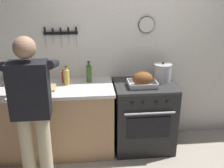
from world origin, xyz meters
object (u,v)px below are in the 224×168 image
Objects in this scene: bottle_vinegar at (11,77)px; bottle_cooking_oil at (67,77)px; bottle_olive_oil at (89,73)px; stove at (143,116)px; roasting_pan at (143,80)px; cutting_board at (41,88)px; person_cook at (32,107)px; stock_pot at (162,73)px; bottle_hot_sauce at (63,77)px.

bottle_vinegar reaches higher than bottle_cooking_oil.
bottle_cooking_oil is at bearing -4.12° from bottle_vinegar.
bottle_olive_oil is 0.29m from bottle_cooking_oil.
bottle_cooking_oil is at bearing 175.45° from stove.
roasting_pan reaches higher than cutting_board.
stove is at bearing -57.84° from person_cook.
stock_pot is 1.22m from bottle_cooking_oil.
roasting_pan is (1.24, 0.57, 0.03)m from person_cook.
stock_pot is (0.24, 0.08, 0.57)m from stove.
bottle_vinegar is 0.69m from bottle_cooking_oil.
bottle_cooking_oil is (0.31, 0.11, 0.09)m from cutting_board.
bottle_cooking_oil is at bearing -179.69° from stock_pot.
person_cook is 0.86m from bottle_hot_sauce.
bottle_olive_oil is at bearing 16.39° from bottle_cooking_oil.
person_cook is 0.61m from cutting_board.
person_cook is at bearing -154.57° from stock_pot.
roasting_pan is at bearing -121.65° from stove.
person_cook is at bearing -89.58° from cutting_board.
roasting_pan is at bearing -14.22° from bottle_hot_sauce.
bottle_cooking_oil reaches higher than cutting_board.
roasting_pan reaches higher than bottle_hot_sauce.
bottle_hot_sauce is (0.64, 0.05, -0.04)m from bottle_vinegar.
person_cook is 4.61× the size of cutting_board.
bottle_olive_oil is at bearing 17.75° from cutting_board.
bottle_cooking_oil reaches higher than stove.
bottle_olive_oil is at bearing 175.41° from stock_pot.
bottle_hot_sauce is at bearing 170.37° from stove.
bottle_cooking_oil is at bearing -63.60° from bottle_hot_sauce.
roasting_pan is 2.03× the size of bottle_hot_sauce.
bottle_hot_sauce is (0.26, 0.20, 0.06)m from cutting_board.
stove is at bearing 58.35° from roasting_pan.
stock_pot is 1.27m from bottle_hot_sauce.
stove is 3.29× the size of bottle_olive_oil.
cutting_board reaches higher than stove.
stove is 5.20× the size of bottle_hot_sauce.
stock_pot reaches higher than roasting_pan.
roasting_pan is 1.01m from bottle_hot_sauce.
stove is 1.37m from cutting_board.
roasting_pan reaches higher than stove.
person_cook reaches higher than bottle_olive_oil.
stove is at bearing -160.93° from stock_pot.
bottle_vinegar is 1.50× the size of bottle_hot_sauce.
stock_pot is at bearing 0.31° from bottle_cooking_oil.
roasting_pan is at bearing -7.10° from bottle_vinegar.
person_cook is at bearing -153.42° from stove.
stock_pot is 0.94× the size of bottle_olive_oil.
bottle_cooking_oil is (-0.28, -0.08, -0.01)m from bottle_olive_oil.
bottle_vinegar is (-0.38, 0.16, 0.10)m from cutting_board.
stock_pot is 1.54m from cutting_board.
bottle_cooking_oil is at bearing 170.74° from roasting_pan.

